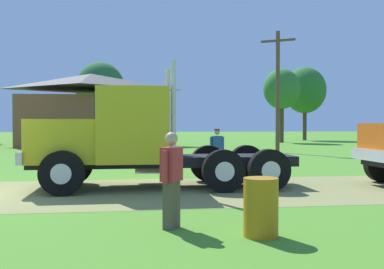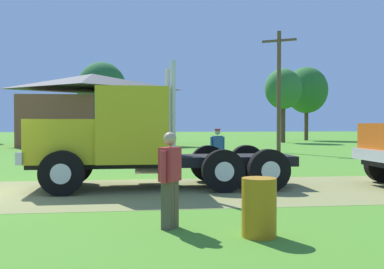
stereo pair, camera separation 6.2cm
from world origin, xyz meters
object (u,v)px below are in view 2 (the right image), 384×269
Objects in this scene: shed_building at (92,111)px; utility_pole_near at (279,88)px; visitor_by_barrel at (170,177)px; visitor_far_side at (217,148)px; truck_foreground_white at (129,140)px; steel_barrel at (259,207)px.

utility_pole_near reaches higher than shed_building.
utility_pole_near is at bearing 66.69° from visitor_by_barrel.
visitor_far_side is 0.14× the size of shed_building.
visitor_by_barrel is at bearing -82.22° from shed_building.
truck_foreground_white is 0.97× the size of utility_pole_near.
truck_foreground_white reaches higher than steel_barrel.
visitor_by_barrel is 0.21× the size of utility_pole_near.
utility_pole_near reaches higher than visitor_far_side.
visitor_far_side is at bearing 52.56° from truck_foreground_white.
shed_building reaches higher than steel_barrel.
shed_building is (-6.87, 21.74, 2.10)m from visitor_far_side.
truck_foreground_white is 26.43m from shed_building.
steel_barrel is at bearing -69.66° from truck_foreground_white.
visitor_by_barrel is 21.80m from utility_pole_near.
steel_barrel is (1.37, -0.75, -0.42)m from visitor_by_barrel.
visitor_far_side is at bearing 74.59° from visitor_by_barrel.
steel_barrel is 0.08× the size of shed_building.
truck_foreground_white is 17.66m from utility_pole_near.
steel_barrel is (-1.23, -10.20, -0.40)m from visitor_far_side.
visitor_far_side is at bearing 83.11° from steel_barrel.
shed_building is 17.17m from utility_pole_near.
shed_building is (-5.63, 31.94, 2.50)m from steel_barrel.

